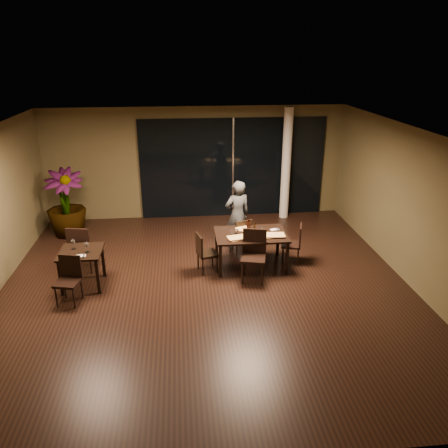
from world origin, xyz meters
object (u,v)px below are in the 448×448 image
at_px(diner, 237,215).
at_px(side_table, 81,257).
at_px(chair_side_near, 69,277).
at_px(bottle_b, 254,227).
at_px(main_table, 251,237).
at_px(chair_main_near, 254,252).
at_px(chair_main_left, 204,251).
at_px(bottle_a, 248,226).
at_px(bottle_c, 249,226).
at_px(chair_main_far, 242,235).
at_px(chair_side_far, 81,246).
at_px(chair_main_right, 295,242).
at_px(potted_plant, 66,203).

bearing_deg(diner, side_table, 9.67).
relative_size(chair_side_near, bottle_b, 3.50).
bearing_deg(main_table, chair_main_near, -92.47).
bearing_deg(chair_main_left, bottle_a, -92.00).
bearing_deg(chair_main_near, bottle_b, 93.90).
distance_m(side_table, diner, 3.55).
relative_size(side_table, chair_main_near, 0.78).
xyz_separation_m(chair_main_near, chair_main_left, (-0.98, 0.37, -0.10)).
bearing_deg(chair_main_left, bottle_c, -90.54).
xyz_separation_m(side_table, chair_main_far, (3.28, 1.03, -0.13)).
relative_size(chair_side_far, bottle_c, 3.51).
xyz_separation_m(chair_main_far, chair_main_left, (-0.89, -0.69, -0.02)).
xyz_separation_m(side_table, chair_main_left, (2.40, 0.34, -0.15)).
bearing_deg(chair_main_right, bottle_b, -71.02).
height_order(main_table, bottle_b, bottle_b).
relative_size(main_table, bottle_c, 5.18).
xyz_separation_m(side_table, chair_side_near, (-0.12, -0.55, -0.13)).
distance_m(chair_main_far, bottle_c, 0.61).
xyz_separation_m(main_table, bottle_c, (-0.03, 0.08, 0.22)).
height_order(chair_main_right, chair_side_near, chair_side_near).
relative_size(chair_main_far, bottle_b, 3.47).
relative_size(chair_main_far, chair_side_near, 0.99).
distance_m(diner, bottle_c, 0.89).
relative_size(chair_side_far, bottle_b, 4.01).
height_order(side_table, chair_main_near, chair_main_near).
bearing_deg(chair_main_left, chair_side_far, 69.05).
height_order(side_table, chair_main_right, chair_main_right).
height_order(chair_main_near, chair_side_far, chair_main_near).
bearing_deg(side_table, chair_main_far, 17.39).
distance_m(chair_main_far, chair_side_far, 3.43).
distance_m(chair_main_right, potted_plant, 5.66).
bearing_deg(chair_main_left, potted_plant, 40.03).
relative_size(bottle_b, bottle_c, 0.88).
relative_size(chair_main_near, bottle_a, 3.37).
height_order(chair_main_near, bottle_a, bottle_a).
height_order(chair_main_far, bottle_a, bottle_a).
relative_size(main_table, chair_main_right, 1.72).
distance_m(chair_main_right, bottle_b, 0.98).
distance_m(chair_main_far, bottle_a, 0.64).
bearing_deg(potted_plant, bottle_a, -26.59).
bearing_deg(chair_main_far, potted_plant, -41.28).
xyz_separation_m(main_table, diner, (-0.16, 0.95, 0.14)).
distance_m(side_table, chair_main_left, 2.43).
relative_size(chair_main_left, bottle_a, 2.78).
distance_m(potted_plant, bottle_b, 4.83).
bearing_deg(chair_main_near, potted_plant, 161.59).
bearing_deg(main_table, chair_main_far, 102.42).
height_order(chair_side_near, bottle_b, bottle_b).
bearing_deg(bottle_a, bottle_c, 53.53).
relative_size(potted_plant, bottle_b, 6.62).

